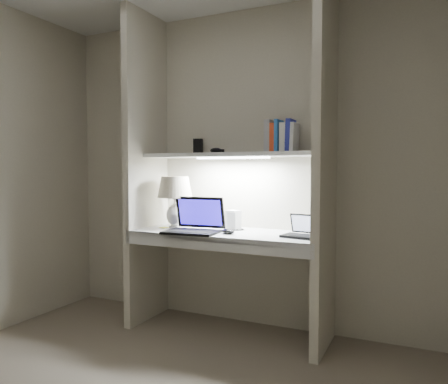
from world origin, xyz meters
The scene contains 17 objects.
back_wall centered at (0.00, 1.50, 1.25)m, with size 3.20×0.01×2.50m, color beige.
alcove_panel_left centered at (-0.73, 1.23, 1.25)m, with size 0.06×0.55×2.50m, color beige.
alcove_panel_right centered at (0.73, 1.23, 1.25)m, with size 0.06×0.55×2.50m, color beige.
desk centered at (0.00, 1.23, 0.75)m, with size 1.40×0.55×0.04m, color white.
desk_apron centered at (0.00, 0.96, 0.72)m, with size 1.46×0.03×0.10m, color silver.
shelf centered at (0.00, 1.32, 1.35)m, with size 1.40×0.36×0.03m, color silver.
strip_light centered at (0.00, 1.32, 1.33)m, with size 0.60×0.04×0.01m, color white.
table_lamp centered at (-0.47, 1.25, 1.05)m, with size 0.28×0.28×0.41m.
laptop_main centered at (-0.21, 1.10, 0.83)m, with size 0.42×0.37×0.26m.
laptop_netbook centered at (0.58, 1.21, 0.81)m, with size 0.27×0.25×0.15m.
speaker centered at (0.00, 1.35, 0.85)m, with size 0.11×0.08×0.15m, color silver.
mouse centered at (0.06, 1.11, 0.79)m, with size 0.11×0.07×0.04m, color black.
cable_coil centered at (0.04, 1.33, 0.78)m, with size 0.09×0.09×0.01m, color black.
sticky_note centered at (-0.55, 1.21, 0.77)m, with size 0.07×0.07×0.00m, color yellow.
book_row centered at (0.38, 1.36, 1.48)m, with size 0.23×0.16×0.24m.
shelf_box centered at (-0.35, 1.42, 1.43)m, with size 0.07×0.05×0.12m, color black.
shelf_gadget centered at (-0.17, 1.37, 1.39)m, with size 0.10×0.07×0.04m, color black.
Camera 1 is at (1.36, -1.75, 1.24)m, focal length 35.00 mm.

